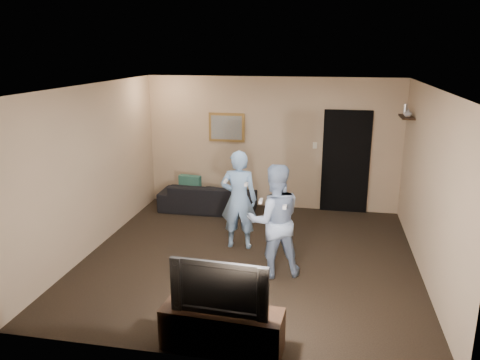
% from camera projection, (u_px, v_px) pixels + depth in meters
% --- Properties ---
extents(ground, '(5.00, 5.00, 0.00)m').
position_uv_depth(ground, '(250.00, 257.00, 7.23)').
color(ground, black).
rests_on(ground, ground).
extents(ceiling, '(5.00, 5.00, 0.04)m').
position_uv_depth(ceiling, '(251.00, 87.00, 6.52)').
color(ceiling, silver).
rests_on(ceiling, wall_back).
extents(wall_back, '(5.00, 0.04, 2.60)m').
position_uv_depth(wall_back, '(272.00, 144.00, 9.24)').
color(wall_back, tan).
rests_on(wall_back, ground).
extents(wall_front, '(5.00, 0.04, 2.60)m').
position_uv_depth(wall_front, '(207.00, 244.00, 4.51)').
color(wall_front, tan).
rests_on(wall_front, ground).
extents(wall_left, '(0.04, 5.00, 2.60)m').
position_uv_depth(wall_left, '(93.00, 168.00, 7.33)').
color(wall_left, tan).
rests_on(wall_left, ground).
extents(wall_right, '(0.04, 5.00, 2.60)m').
position_uv_depth(wall_right, '(430.00, 185.00, 6.42)').
color(wall_right, tan).
rests_on(wall_right, ground).
extents(sofa, '(1.87, 0.74, 0.55)m').
position_uv_depth(sofa, '(208.00, 197.00, 9.25)').
color(sofa, black).
rests_on(sofa, ground).
extents(throw_pillow, '(0.46, 0.21, 0.44)m').
position_uv_depth(throw_pillow, '(190.00, 186.00, 9.26)').
color(throw_pillow, '#18483F').
rests_on(throw_pillow, sofa).
extents(painting_frame, '(0.72, 0.05, 0.57)m').
position_uv_depth(painting_frame, '(227.00, 127.00, 9.29)').
color(painting_frame, olive).
rests_on(painting_frame, wall_back).
extents(painting_canvas, '(0.62, 0.01, 0.47)m').
position_uv_depth(painting_canvas, '(226.00, 128.00, 9.27)').
color(painting_canvas, slate).
rests_on(painting_canvas, painting_frame).
extents(doorway, '(0.90, 0.06, 2.00)m').
position_uv_depth(doorway, '(346.00, 162.00, 9.02)').
color(doorway, black).
rests_on(doorway, ground).
extents(light_switch, '(0.08, 0.02, 0.12)m').
position_uv_depth(light_switch, '(315.00, 145.00, 9.06)').
color(light_switch, silver).
rests_on(light_switch, wall_back).
extents(wall_shelf, '(0.20, 0.60, 0.03)m').
position_uv_depth(wall_shelf, '(407.00, 117.00, 7.95)').
color(wall_shelf, black).
rests_on(wall_shelf, wall_right).
extents(shelf_vase, '(0.16, 0.16, 0.14)m').
position_uv_depth(shelf_vase, '(408.00, 113.00, 7.82)').
color(shelf_vase, '#A5A4A9').
rests_on(shelf_vase, wall_shelf).
extents(shelf_figurine, '(0.06, 0.06, 0.18)m').
position_uv_depth(shelf_figurine, '(405.00, 109.00, 8.14)').
color(shelf_figurine, silver).
rests_on(shelf_figurine, wall_shelf).
extents(tv_console, '(1.31, 0.49, 0.46)m').
position_uv_depth(tv_console, '(222.00, 329.00, 4.95)').
color(tv_console, black).
rests_on(tv_console, ground).
extents(television, '(1.03, 0.20, 0.59)m').
position_uv_depth(television, '(222.00, 284.00, 4.81)').
color(television, black).
rests_on(television, tv_console).
extents(wii_player_left, '(0.60, 0.49, 1.60)m').
position_uv_depth(wii_player_left, '(239.00, 200.00, 7.41)').
color(wii_player_left, '#7AA3D3').
rests_on(wii_player_left, ground).
extents(wii_player_right, '(0.94, 0.83, 1.61)m').
position_uv_depth(wii_player_right, '(274.00, 220.00, 6.50)').
color(wii_player_right, '#8098BB').
rests_on(wii_player_right, ground).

